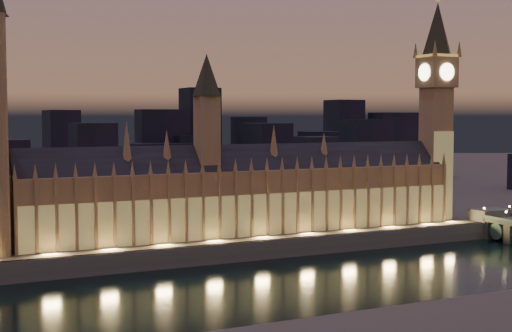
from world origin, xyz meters
name	(u,v)px	position (x,y,z in m)	size (l,w,h in m)	color
ground_plane	(308,280)	(0.00, 0.00, 0.00)	(2000.00, 2000.00, 0.00)	black
north_bank	(57,171)	(0.00, 520.00, 4.00)	(2000.00, 960.00, 8.00)	#484539
embankment_wall	(260,250)	(0.00, 41.00, 4.00)	(2000.00, 2.50, 8.00)	#4B564D
palace_of_westminster	(248,191)	(4.18, 61.74, 26.37)	(202.00, 21.38, 78.00)	#956D4D
elizabeth_tower	(437,91)	(108.00, 61.93, 71.86)	(18.00, 18.00, 114.35)	#956D4D
city_backdrop	(182,157)	(39.00, 247.04, 30.82)	(474.15, 215.63, 78.24)	black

